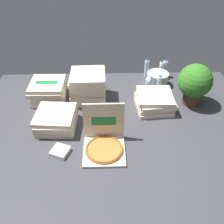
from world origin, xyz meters
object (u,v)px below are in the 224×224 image
Objects in this scene: water_bottle_3 at (165,69)px; water_bottle_1 at (150,84)px; pizza_stack_right_far at (155,101)px; water_bottle_5 at (147,87)px; water_bottle_4 at (161,70)px; napkin_pile at (60,151)px; ice_bucket at (157,79)px; pizza_stack_left_mid at (56,120)px; open_pizza_box at (104,142)px; pizza_stack_right_mid at (48,91)px; pizza_stack_right_near at (88,86)px; water_bottle_0 at (147,68)px; water_bottle_2 at (159,84)px; potted_plant at (195,82)px.

water_bottle_1 is at bearing -124.97° from water_bottle_3.
pizza_stack_right_far is 1.83× the size of water_bottle_5.
water_bottle_4 reaches higher than napkin_pile.
ice_bucket reaches higher than napkin_pile.
pizza_stack_right_far is at bearing -79.60° from water_bottle_5.
pizza_stack_left_mid and pizza_stack_right_far have the same top height.
water_bottle_1 is at bearing 31.03° from pizza_stack_left_mid.
open_pizza_box is 0.98× the size of pizza_stack_right_mid.
water_bottle_1 is (0.78, 0.14, -0.06)m from pizza_stack_right_near.
napkin_pile is at bearing -125.04° from water_bottle_0.
pizza_stack_right_near is 0.91m from water_bottle_2.
napkin_pile is at bearing -133.04° from ice_bucket.
pizza_stack_right_mid is 1.01× the size of pizza_stack_right_near.
ice_bucket is 0.20m from water_bottle_2.
potted_plant reaches higher than pizza_stack_right_near.
pizza_stack_right_near is 0.98m from water_bottle_0.
water_bottle_2 reaches higher than pizza_stack_right_mid.
water_bottle_2 is at bearing -110.32° from water_bottle_3.
open_pizza_box reaches higher than water_bottle_5.
potted_plant is at bearing 34.72° from open_pizza_box.
water_bottle_5 is (-0.16, -0.06, 0.00)m from water_bottle_2.
pizza_stack_right_mid is at bearing -174.70° from water_bottle_1.
water_bottle_3 is at bearing 26.84° from pizza_stack_right_near.
pizza_stack_left_mid is 1.66m from water_bottle_4.
water_bottle_4 is at bearing 58.84° from water_bottle_1.
water_bottle_1 reaches higher than ice_bucket.
water_bottle_1 is 1.00× the size of water_bottle_5.
pizza_stack_right_mid reaches higher than ice_bucket.
pizza_stack_right_near reaches higher than water_bottle_4.
napkin_pile is (-1.23, -1.41, -0.10)m from water_bottle_4.
pizza_stack_left_mid is 1.54× the size of ice_bucket.
pizza_stack_left_mid is 1.56m from water_bottle_0.
ice_bucket is (0.12, 0.52, -0.00)m from pizza_stack_right_far.
water_bottle_0 is (0.80, 0.56, -0.06)m from pizza_stack_right_near.
water_bottle_0 is at bearing 174.69° from water_bottle_3.
water_bottle_1 is at bearing 10.43° from pizza_stack_right_near.
water_bottle_1 is (1.28, 0.12, 0.01)m from pizza_stack_right_mid.
pizza_stack_right_mid is 1.44m from ice_bucket.
water_bottle_4 reaches higher than pizza_stack_right_far.
water_bottle_4 is 0.49× the size of potted_plant.
water_bottle_2 is (-0.01, -0.19, 0.03)m from ice_bucket.
water_bottle_5 is 0.49× the size of potted_plant.
water_bottle_0 is 0.41m from water_bottle_1.
water_bottle_0 is at bearing 87.72° from water_bottle_1.
pizza_stack_right_near is 0.75m from water_bottle_5.
water_bottle_2 is (0.10, -0.44, 0.00)m from water_bottle_0.
open_pizza_box is 1.57m from water_bottle_4.
water_bottle_1 is 0.48m from water_bottle_3.
open_pizza_box is at bearing -120.89° from water_bottle_5.
water_bottle_2 is 0.49× the size of potted_plant.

